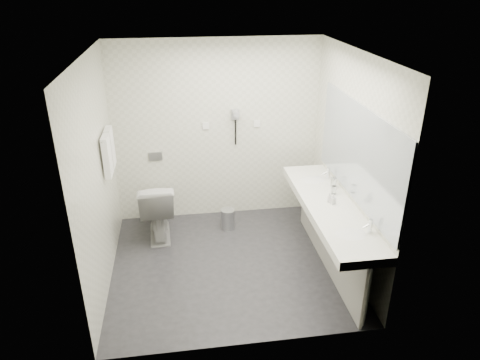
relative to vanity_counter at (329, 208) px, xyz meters
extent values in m
plane|color=#27262B|center=(-1.12, 0.20, -0.80)|extent=(2.80, 2.80, 0.00)
plane|color=white|center=(-1.12, 0.20, 1.70)|extent=(2.80, 2.80, 0.00)
plane|color=silver|center=(-1.12, 1.50, 0.45)|extent=(2.80, 0.00, 2.80)
plane|color=silver|center=(-1.12, -1.10, 0.45)|extent=(2.80, 0.00, 2.80)
plane|color=silver|center=(-2.52, 0.20, 0.45)|extent=(0.00, 2.60, 2.60)
plane|color=silver|center=(0.27, 0.20, 0.45)|extent=(0.00, 2.60, 2.60)
cube|color=white|center=(0.00, 0.00, 0.00)|extent=(0.55, 2.20, 0.10)
cube|color=#999890|center=(0.02, 0.00, -0.42)|extent=(0.03, 2.15, 0.75)
cylinder|color=silver|center=(0.05, -1.04, -0.42)|extent=(0.06, 0.06, 0.75)
cylinder|color=silver|center=(0.05, 1.04, -0.42)|extent=(0.06, 0.06, 0.75)
cube|color=#B2BCC6|center=(0.26, 0.00, 0.65)|extent=(0.02, 2.20, 1.05)
ellipsoid|color=white|center=(0.00, -0.65, 0.04)|extent=(0.40, 0.31, 0.05)
ellipsoid|color=white|center=(0.00, 0.65, 0.04)|extent=(0.40, 0.31, 0.05)
cylinder|color=silver|center=(0.19, -0.65, 0.12)|extent=(0.04, 0.04, 0.15)
cylinder|color=silver|center=(0.19, 0.65, 0.12)|extent=(0.04, 0.04, 0.15)
imported|color=beige|center=(0.03, 0.00, 0.11)|extent=(0.07, 0.07, 0.12)
imported|color=beige|center=(0.00, 0.04, 0.11)|extent=(0.06, 0.06, 0.12)
cylinder|color=silver|center=(0.13, 0.23, 0.10)|extent=(0.07, 0.07, 0.10)
cylinder|color=silver|center=(0.18, 0.41, 0.11)|extent=(0.08, 0.08, 0.12)
imported|color=white|center=(-1.98, 1.00, -0.40)|extent=(0.48, 0.82, 0.81)
cube|color=#B2B5BA|center=(-1.98, 1.49, 0.15)|extent=(0.18, 0.02, 0.12)
cylinder|color=#B2B5BA|center=(-1.04, 1.04, -0.66)|extent=(0.24, 0.24, 0.27)
cylinder|color=#B2B5BA|center=(-1.04, 1.04, -0.52)|extent=(0.19, 0.19, 0.02)
cylinder|color=silver|center=(-2.47, 0.75, 0.75)|extent=(0.02, 0.62, 0.02)
cube|color=white|center=(-2.46, 0.61, 0.53)|extent=(0.07, 0.24, 0.48)
cube|color=white|center=(-2.46, 0.89, 0.53)|extent=(0.07, 0.24, 0.48)
cube|color=#95979B|center=(-0.88, 1.47, 0.70)|extent=(0.10, 0.04, 0.14)
cylinder|color=#95979B|center=(-0.88, 1.40, 0.73)|extent=(0.08, 0.14, 0.08)
cylinder|color=black|center=(-0.88, 1.46, 0.45)|extent=(0.02, 0.02, 0.35)
cube|color=white|center=(-1.27, 1.49, 0.55)|extent=(0.09, 0.02, 0.09)
cube|color=white|center=(-0.57, 1.49, 0.55)|extent=(0.09, 0.02, 0.09)
camera|label=1|loc=(-1.64, -4.21, 2.40)|focal=33.00mm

